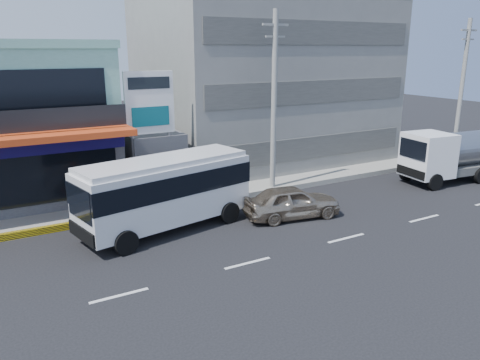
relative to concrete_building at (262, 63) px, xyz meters
name	(u,v)px	position (x,y,z in m)	size (l,w,h in m)	color
ground	(248,263)	(-10.00, -15.00, -7.00)	(120.00, 120.00, 0.00)	black
sidewalk	(239,183)	(-5.00, -5.50, -6.85)	(70.00, 5.00, 0.30)	gray
concrete_building	(262,63)	(0.00, 0.00, 0.00)	(16.00, 12.00, 14.00)	gray
gap_structure	(145,158)	(-10.00, -3.00, -5.25)	(3.00, 6.00, 3.50)	#424246
satellite_dish	(149,130)	(-10.00, -4.00, -3.42)	(1.50, 1.50, 0.15)	slate
billboard	(150,110)	(-10.50, -5.80, -2.07)	(2.60, 0.18, 6.90)	gray
utility_pole_near	(274,102)	(-4.00, -7.60, -1.85)	(1.60, 0.30, 10.00)	#999993
utility_pole_far	(461,90)	(12.00, -7.60, -1.85)	(1.60, 0.30, 10.00)	#999993
minibus	(165,188)	(-11.43, -10.12, -5.02)	(8.28, 4.08, 3.32)	silver
sedan	(292,202)	(-5.54, -11.66, -6.20)	(1.90, 4.72, 1.61)	tan
tanker_truck	(458,154)	(7.33, -11.25, -5.31)	(8.20, 3.35, 3.15)	white
motorcycle_rider	(104,216)	(-14.00, -9.16, -6.21)	(1.95, 0.91, 2.40)	maroon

